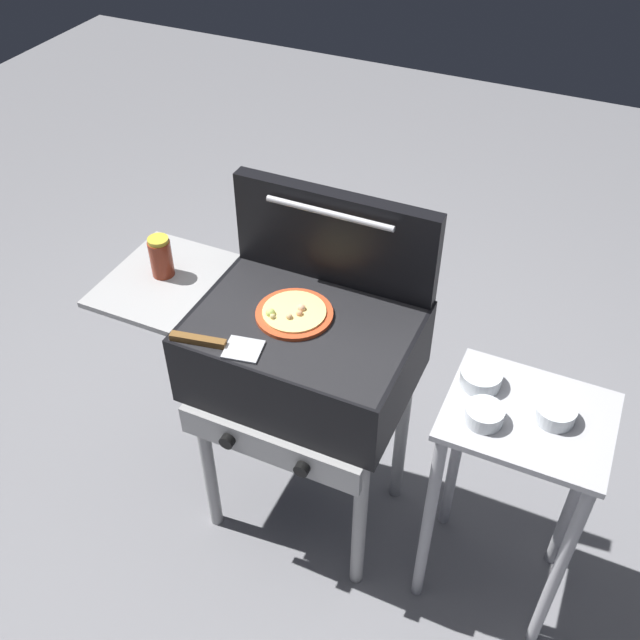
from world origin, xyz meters
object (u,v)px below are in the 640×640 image
sauce_jar (161,257)px  topping_bowl_far (484,415)px  spatula (217,344)px  topping_bowl_near (555,413)px  prep_table (514,470)px  pizza_cheese (294,313)px  grill (300,356)px  topping_bowl_middle (481,378)px

sauce_jar → topping_bowl_far: bearing=-4.9°
spatula → topping_bowl_far: (0.72, 0.12, -0.08)m
spatula → topping_bowl_near: spatula is taller
sauce_jar → prep_table: bearing=-0.9°
pizza_cheese → topping_bowl_far: size_ratio=2.18×
sauce_jar → prep_table: 1.21m
sauce_jar → topping_bowl_far: sauce_jar is taller
grill → spatula: spatula is taller
topping_bowl_far → grill: bearing=173.2°
prep_table → topping_bowl_middle: 0.30m
pizza_cheese → sauce_jar: (-0.45, 0.01, 0.06)m
pizza_cheese → prep_table: bearing=-0.6°
topping_bowl_far → topping_bowl_middle: 0.13m
spatula → topping_bowl_middle: 0.73m
sauce_jar → topping_bowl_middle: sauce_jar is taller
grill → topping_bowl_near: bearing=1.2°
prep_table → topping_bowl_far: 0.29m
grill → topping_bowl_middle: grill is taller
spatula → topping_bowl_near: size_ratio=2.47×
grill → sauce_jar: bearing=177.3°
grill → topping_bowl_middle: size_ratio=8.36×
topping_bowl_near → topping_bowl_middle: 0.21m
grill → topping_bowl_near: 0.74m
sauce_jar → prep_table: (1.15, -0.02, -0.39)m
topping_bowl_middle → grill: bearing=-173.6°
grill → topping_bowl_middle: 0.53m
sauce_jar → topping_bowl_middle: bearing=2.1°
spatula → topping_bowl_near: 0.92m
pizza_cheese → prep_table: 0.77m
pizza_cheese → topping_bowl_near: 0.76m
spatula → topping_bowl_far: size_ratio=2.58×
topping_bowl_middle → pizza_cheese: bearing=-175.0°
grill → topping_bowl_near: grill is taller
grill → topping_bowl_far: 0.58m
topping_bowl_far → spatula: bearing=-170.4°
sauce_jar → spatula: sauce_jar is taller
topping_bowl_far → prep_table: bearing=33.8°
spatula → topping_bowl_near: (0.89, 0.20, -0.08)m
topping_bowl_middle → spatula: bearing=-160.0°
sauce_jar → topping_bowl_near: sauce_jar is taller
spatula → prep_table: bearing=13.1°
topping_bowl_near → spatula: bearing=-167.1°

